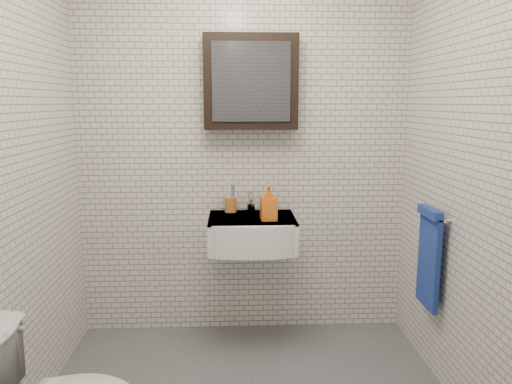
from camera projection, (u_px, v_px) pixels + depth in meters
room_shell at (247, 126)px, 2.31m from camera, size 2.22×2.02×2.51m
washbasin at (252, 233)px, 3.16m from camera, size 0.55×0.50×0.20m
faucet at (251, 202)px, 3.33m from camera, size 0.06×0.20×0.15m
mirror_cabinet at (251, 82)px, 3.19m from camera, size 0.60×0.15×0.60m
towel_rail at (429, 254)px, 2.84m from camera, size 0.09×0.30×0.58m
toothbrush_cup at (231, 204)px, 3.33m from camera, size 0.10×0.10×0.22m
soap_bottle at (269, 203)px, 3.09m from camera, size 0.11×0.11×0.22m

